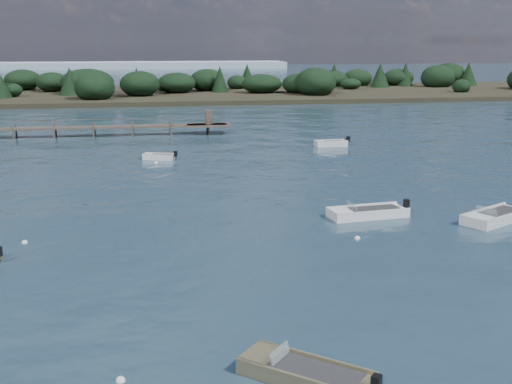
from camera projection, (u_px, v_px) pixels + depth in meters
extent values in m
plane|color=#182B39|center=(171.00, 122.00, 85.01)|extent=(400.00, 400.00, 0.00)
cube|color=silver|center=(159.00, 158.00, 58.01)|extent=(2.98, 1.98, 0.65)
cube|color=silver|center=(148.00, 154.00, 58.11)|extent=(0.96, 1.16, 0.13)
cube|color=#272729|center=(161.00, 155.00, 57.90)|extent=(2.07, 1.47, 0.11)
cube|color=silver|center=(157.00, 155.00, 57.45)|extent=(2.64, 1.05, 0.13)
cube|color=silver|center=(161.00, 153.00, 58.40)|extent=(2.64, 1.05, 0.13)
cube|color=black|center=(176.00, 154.00, 57.62)|extent=(0.35, 0.38, 0.51)
cylinder|color=black|center=(176.00, 158.00, 57.72)|extent=(0.12, 0.12, 0.51)
cube|color=brown|center=(306.00, 378.00, 20.32)|extent=(4.27, 3.96, 0.65)
cube|color=brown|center=(262.00, 354.00, 21.04)|extent=(1.70, 1.74, 0.13)
cube|color=#272729|center=(316.00, 372.00, 20.07)|extent=(3.02, 2.84, 0.11)
cube|color=brown|center=(295.00, 377.00, 19.62)|extent=(3.32, 2.85, 0.13)
cube|color=brown|center=(316.00, 357.00, 20.84)|extent=(3.32, 2.85, 0.13)
cube|color=black|center=(376.00, 383.00, 19.03)|extent=(0.40, 0.41, 0.51)
cube|color=silver|center=(280.00, 353.00, 20.65)|extent=(0.85, 0.96, 0.39)
cube|color=silver|center=(368.00, 215.00, 39.19)|extent=(4.98, 2.36, 0.70)
cube|color=silver|center=(340.00, 211.00, 38.59)|extent=(1.34, 1.75, 0.14)
cube|color=#272729|center=(374.00, 209.00, 39.21)|extent=(3.41, 1.82, 0.12)
cube|color=silver|center=(374.00, 212.00, 38.31)|extent=(4.78, 0.70, 0.14)
cube|color=silver|center=(362.00, 205.00, 39.88)|extent=(4.78, 0.70, 0.14)
cube|color=black|center=(406.00, 204.00, 39.78)|extent=(0.32, 0.37, 0.55)
cylinder|color=black|center=(406.00, 211.00, 39.89)|extent=(0.11, 0.11, 0.55)
cube|color=silver|center=(352.00, 206.00, 38.75)|extent=(0.31, 1.30, 0.42)
cube|color=silver|center=(331.00, 145.00, 65.21)|extent=(3.30, 1.49, 0.75)
cube|color=silver|center=(319.00, 141.00, 64.84)|extent=(0.84, 1.21, 0.15)
cube|color=#272729|center=(333.00, 142.00, 65.18)|extent=(2.25, 1.16, 0.13)
cube|color=silver|center=(333.00, 142.00, 64.55)|extent=(3.23, 0.33, 0.15)
cube|color=silver|center=(329.00, 140.00, 65.66)|extent=(3.23, 0.33, 0.15)
cube|color=black|center=(348.00, 139.00, 65.48)|extent=(0.32, 0.38, 0.59)
cylinder|color=black|center=(348.00, 144.00, 65.60)|extent=(0.11, 0.11, 0.59)
cube|color=silver|center=(496.00, 219.00, 38.23)|extent=(5.08, 3.94, 0.75)
cube|color=silver|center=(479.00, 217.00, 37.02)|extent=(1.81, 1.99, 0.15)
cube|color=#272729|center=(500.00, 213.00, 38.38)|extent=(3.56, 2.87, 0.13)
cube|color=silver|center=(509.00, 215.00, 37.49)|extent=(4.25, 2.46, 0.15)
cube|color=silver|center=(483.00, 209.00, 38.77)|extent=(4.25, 2.46, 0.15)
cube|color=silver|center=(487.00, 211.00, 37.42)|extent=(0.79, 1.22, 0.45)
sphere|color=silver|center=(121.00, 381.00, 20.28)|extent=(0.32, 0.32, 0.32)
sphere|color=silver|center=(357.00, 239.00, 34.83)|extent=(0.32, 0.32, 0.32)
sphere|color=silver|center=(25.00, 243.00, 34.11)|extent=(0.32, 0.32, 0.32)
sphere|color=silver|center=(501.00, 220.00, 38.37)|extent=(0.32, 0.32, 0.32)
sphere|color=silver|center=(156.00, 163.00, 56.26)|extent=(0.32, 0.32, 0.32)
sphere|color=silver|center=(371.00, 206.00, 41.62)|extent=(0.32, 0.32, 0.32)
cube|color=#4E4139|center=(209.00, 125.00, 73.89)|extent=(5.00, 3.20, 0.18)
cube|color=#4E4139|center=(209.00, 117.00, 73.68)|extent=(0.80, 0.80, 1.60)
cylinder|color=#4E4139|center=(13.00, 136.00, 69.81)|extent=(0.20, 0.20, 2.20)
cylinder|color=#4E4139|center=(16.00, 133.00, 71.45)|extent=(0.20, 0.20, 2.20)
cylinder|color=#4E4139|center=(54.00, 135.00, 70.48)|extent=(0.20, 0.20, 2.20)
cylinder|color=#4E4139|center=(56.00, 133.00, 72.13)|extent=(0.20, 0.20, 2.20)
cylinder|color=#4E4139|center=(94.00, 134.00, 71.16)|extent=(0.20, 0.20, 2.20)
cylinder|color=#4E4139|center=(95.00, 132.00, 72.80)|extent=(0.20, 0.20, 2.20)
cylinder|color=#4E4139|center=(133.00, 133.00, 71.84)|extent=(0.20, 0.20, 2.20)
cylinder|color=#4E4139|center=(133.00, 131.00, 73.48)|extent=(0.20, 0.20, 2.20)
cylinder|color=#4E4139|center=(171.00, 132.00, 72.51)|extent=(0.20, 0.20, 2.20)
cylinder|color=#4E4139|center=(170.00, 130.00, 74.15)|extent=(0.20, 0.20, 2.20)
cylinder|color=#4E4139|center=(209.00, 131.00, 73.19)|extent=(0.20, 0.20, 2.20)
cylinder|color=#4E4139|center=(207.00, 129.00, 74.83)|extent=(0.20, 0.20, 2.20)
cube|color=black|center=(290.00, 95.00, 127.37)|extent=(190.00, 40.00, 1.60)
ellipsoid|color=black|center=(290.00, 80.00, 126.73)|extent=(180.50, 36.00, 4.40)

